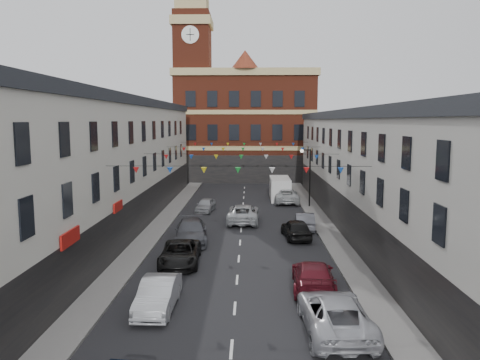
# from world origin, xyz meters

# --- Properties ---
(ground) EXTENTS (160.00, 160.00, 0.00)m
(ground) POSITION_xyz_m (0.00, 0.00, 0.00)
(ground) COLOR black
(ground) RESTS_ON ground
(pavement_left) EXTENTS (1.80, 64.00, 0.15)m
(pavement_left) POSITION_xyz_m (-6.90, 2.00, 0.07)
(pavement_left) COLOR #605E5B
(pavement_left) RESTS_ON ground
(pavement_right) EXTENTS (1.80, 64.00, 0.15)m
(pavement_right) POSITION_xyz_m (6.90, 2.00, 0.07)
(pavement_right) COLOR #605E5B
(pavement_right) RESTS_ON ground
(terrace_left) EXTENTS (8.40, 56.00, 10.70)m
(terrace_left) POSITION_xyz_m (-11.78, 1.00, 5.35)
(terrace_left) COLOR beige
(terrace_left) RESTS_ON ground
(terrace_right) EXTENTS (8.40, 56.00, 9.70)m
(terrace_right) POSITION_xyz_m (11.78, 1.00, 4.85)
(terrace_right) COLOR #B8B5AC
(terrace_right) RESTS_ON ground
(civic_building) EXTENTS (20.60, 13.30, 18.50)m
(civic_building) POSITION_xyz_m (0.00, 37.95, 8.14)
(civic_building) COLOR maroon
(civic_building) RESTS_ON ground
(clock_tower) EXTENTS (5.60, 5.60, 30.00)m
(clock_tower) POSITION_xyz_m (-7.50, 35.00, 14.93)
(clock_tower) COLOR maroon
(clock_tower) RESTS_ON ground
(distant_hill) EXTENTS (40.00, 14.00, 10.00)m
(distant_hill) POSITION_xyz_m (-4.00, 62.00, 5.00)
(distant_hill) COLOR #324D23
(distant_hill) RESTS_ON ground
(street_lamp) EXTENTS (1.10, 0.36, 6.00)m
(street_lamp) POSITION_xyz_m (6.55, 14.00, 3.90)
(street_lamp) COLOR black
(street_lamp) RESTS_ON ground
(car_left_b) EXTENTS (1.63, 4.54, 1.49)m
(car_left_b) POSITION_xyz_m (-3.60, -12.23, 0.74)
(car_left_b) COLOR #B5B8BD
(car_left_b) RESTS_ON ground
(car_left_c) EXTENTS (2.57, 5.17, 1.41)m
(car_left_c) POSITION_xyz_m (-3.60, -5.28, 0.71)
(car_left_c) COLOR black
(car_left_c) RESTS_ON ground
(car_left_d) EXTENTS (2.87, 5.79, 1.62)m
(car_left_d) POSITION_xyz_m (-3.60, 0.10, 0.81)
(car_left_d) COLOR #45464D
(car_left_d) RESTS_ON ground
(car_left_e) EXTENTS (2.02, 4.02, 1.31)m
(car_left_e) POSITION_xyz_m (-3.60, 11.59, 0.66)
(car_left_e) COLOR gray
(car_left_e) RESTS_ON ground
(car_right_b) EXTENTS (2.80, 5.82, 1.60)m
(car_right_b) POSITION_xyz_m (4.28, -14.37, 0.80)
(car_right_b) COLOR #AEAFB6
(car_right_b) RESTS_ON ground
(car_right_c) EXTENTS (2.51, 5.42, 1.53)m
(car_right_c) POSITION_xyz_m (4.03, -9.51, 0.77)
(car_right_c) COLOR maroon
(car_right_c) RESTS_ON ground
(car_right_d) EXTENTS (2.22, 4.60, 1.51)m
(car_right_d) POSITION_xyz_m (4.20, 1.27, 0.76)
(car_right_d) COLOR black
(car_right_d) RESTS_ON ground
(car_right_e) EXTENTS (1.78, 4.34, 1.40)m
(car_right_e) POSITION_xyz_m (5.21, 4.37, 0.70)
(car_right_e) COLOR #4E4F56
(car_right_e) RESTS_ON ground
(car_right_f) EXTENTS (2.71, 5.67, 1.56)m
(car_right_f) POSITION_xyz_m (4.65, 16.73, 0.78)
(car_right_f) COLOR #AFB3B4
(car_right_f) RESTS_ON ground
(moving_car) EXTENTS (2.84, 5.85, 1.60)m
(moving_car) POSITION_xyz_m (0.14, 6.83, 0.80)
(moving_car) COLOR #AEB1B5
(moving_car) RESTS_ON ground
(white_van) EXTENTS (2.16, 5.57, 2.46)m
(white_van) POSITION_xyz_m (4.09, 18.91, 1.23)
(white_van) COLOR silver
(white_van) RESTS_ON ground
(pedestrian) EXTENTS (0.65, 0.53, 1.52)m
(pedestrian) POSITION_xyz_m (-0.53, 6.48, 0.76)
(pedestrian) COLOR black
(pedestrian) RESTS_ON ground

